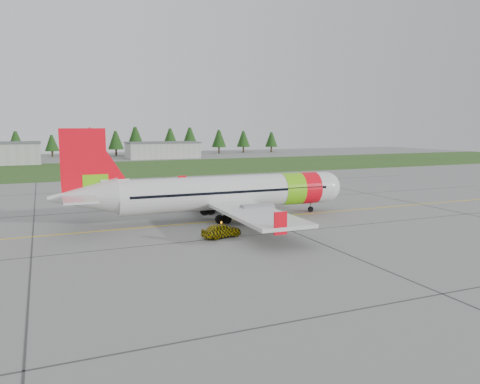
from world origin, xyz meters
name	(u,v)px	position (x,y,z in m)	size (l,w,h in m)	color
ground	(201,240)	(0.00, 0.00, 0.00)	(320.00, 320.00, 0.00)	gray
aircraft	(223,193)	(5.87, 9.34, 3.09)	(35.32, 32.39, 10.71)	silver
follow_me_car	(221,217)	(2.26, 0.51, 2.04)	(1.64, 1.39, 4.08)	yellow
grass_strip	(101,169)	(0.00, 82.00, 0.01)	(320.00, 50.00, 0.03)	#30561E
taxi_guideline	(179,224)	(0.00, 8.00, 0.01)	(120.00, 0.25, 0.02)	gold
hangar_east	(163,150)	(25.00, 118.00, 2.60)	(24.00, 12.00, 5.20)	#A8A8A3
treeline	(82,143)	(0.00, 138.00, 5.00)	(160.00, 8.00, 10.00)	#1C3F14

